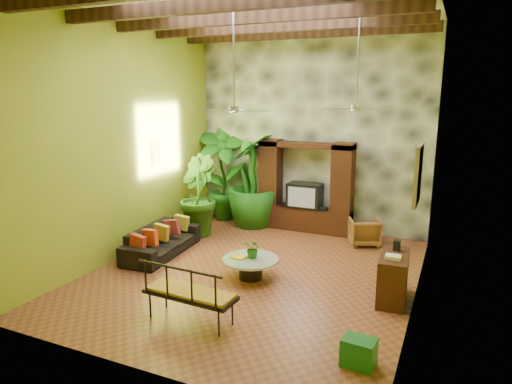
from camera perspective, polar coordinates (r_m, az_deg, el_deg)
The scene contains 23 objects.
ground at distance 9.15m, azimuth -0.24°, elevation -10.10°, with size 7.00×7.00×0.00m, color brown.
ceiling at distance 8.56m, azimuth -0.28°, elevation 22.49°, with size 6.00×7.00×0.02m, color silver.
back_wall at distance 11.76m, azimuth 6.89°, elevation 7.51°, with size 6.00×0.02×5.00m, color olive.
left_wall at distance 10.11m, azimuth -16.02°, elevation 6.28°, with size 0.02×7.00×5.00m, color olive.
right_wall at distance 7.76m, azimuth 20.39°, elevation 4.18°, with size 0.02×7.00×5.00m, color olive.
stone_accent_wall at distance 11.70m, azimuth 6.80°, elevation 7.48°, with size 5.98×0.10×4.98m, color #393C41.
ceiling_beams at distance 8.53m, azimuth -0.28°, elevation 21.03°, with size 5.95×5.36×0.22m.
entertainment_center at distance 11.65m, azimuth 6.16°, elevation -0.17°, with size 2.40×0.55×2.30m.
ceiling_fan_front at distance 8.16m, azimuth -2.76°, elevation 11.69°, with size 1.28×1.28×1.86m.
ceiling_fan_back at distance 9.08m, azimuth 12.42°, elevation 11.51°, with size 1.28×1.28×1.86m.
wall_art_mask at distance 10.91m, azimuth -12.36°, elevation 4.79°, with size 0.06×0.32×0.55m, color gold.
wall_art_painting at distance 7.20m, azimuth 19.59°, elevation 2.02°, with size 0.06×0.70×0.90m, color #2B649F.
sofa at distance 10.26m, azimuth -11.71°, elevation -5.94°, with size 2.12×0.83×0.62m, color black.
wicker_armchair at distance 10.94m, azimuth 13.41°, elevation -4.86°, with size 0.66×0.68×0.62m, color olive.
tall_plant_a at distance 12.52m, azimuth -4.27°, elevation 2.52°, with size 1.41×0.96×2.68m, color #1D661A.
tall_plant_b at distance 11.33m, azimuth -7.43°, elevation -0.41°, with size 1.10×0.88×1.99m, color #295F19.
tall_plant_c at distance 11.94m, azimuth -0.45°, elevation 1.47°, with size 1.37×1.37×2.44m, color #216C1C.
coffee_table at distance 8.83m, azimuth -0.69°, elevation -9.16°, with size 1.08×1.08×0.40m.
centerpiece_plant at distance 8.74m, azimuth -0.36°, elevation -7.10°, with size 0.33×0.29×0.37m, color #215C18.
yellow_tray at distance 8.80m, azimuth -2.26°, elevation -8.14°, with size 0.30×0.21×0.03m, color gold.
iron_bench at distance 7.19m, azimuth -8.58°, elevation -12.15°, with size 1.51×0.61×0.57m.
side_console at distance 8.26m, azimuth 16.77°, elevation -10.18°, with size 0.46×1.02×0.82m, color #3C2013.
green_bin at distance 6.46m, azimuth 12.72°, elevation -18.93°, with size 0.43×0.32×0.38m, color #217F34.
Camera 1 is at (3.50, -7.68, 3.54)m, focal length 32.00 mm.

